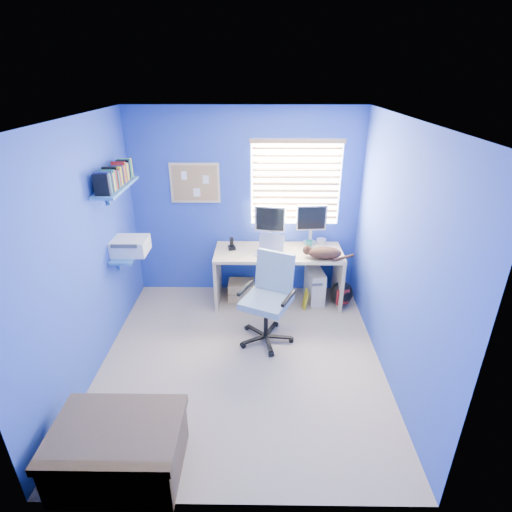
{
  "coord_description": "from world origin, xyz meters",
  "views": [
    {
      "loc": [
        0.2,
        -3.46,
        2.87
      ],
      "look_at": [
        0.15,
        0.65,
        0.95
      ],
      "focal_mm": 28.0,
      "sensor_mm": 36.0,
      "label": 1
    }
  ],
  "objects_px": {
    "cat": "(325,253)",
    "office_chair": "(268,310)",
    "tower_pc": "(315,285)",
    "laptop": "(269,246)",
    "desk": "(278,276)"
  },
  "relations": [
    {
      "from": "cat",
      "to": "laptop",
      "type": "bearing_deg",
      "value": -174.99
    },
    {
      "from": "desk",
      "to": "tower_pc",
      "type": "bearing_deg",
      "value": 2.86
    },
    {
      "from": "tower_pc",
      "to": "office_chair",
      "type": "xyz_separation_m",
      "value": [
        -0.65,
        -0.87,
        0.16
      ]
    },
    {
      "from": "tower_pc",
      "to": "desk",
      "type": "bearing_deg",
      "value": 175.2
    },
    {
      "from": "laptop",
      "to": "office_chair",
      "type": "xyz_separation_m",
      "value": [
        -0.02,
        -0.75,
        -0.47
      ]
    },
    {
      "from": "cat",
      "to": "tower_pc",
      "type": "xyz_separation_m",
      "value": [
        -0.06,
        0.24,
        -0.59
      ]
    },
    {
      "from": "laptop",
      "to": "cat",
      "type": "relative_size",
      "value": 0.8
    },
    {
      "from": "cat",
      "to": "office_chair",
      "type": "distance_m",
      "value": 1.04
    },
    {
      "from": "cat",
      "to": "office_chair",
      "type": "relative_size",
      "value": 0.4
    },
    {
      "from": "desk",
      "to": "laptop",
      "type": "relative_size",
      "value": 5.01
    },
    {
      "from": "cat",
      "to": "office_chair",
      "type": "height_order",
      "value": "office_chair"
    },
    {
      "from": "cat",
      "to": "desk",
      "type": "bearing_deg",
      "value": 173.72
    },
    {
      "from": "desk",
      "to": "office_chair",
      "type": "relative_size",
      "value": 1.61
    },
    {
      "from": "tower_pc",
      "to": "office_chair",
      "type": "bearing_deg",
      "value": -134.39
    },
    {
      "from": "laptop",
      "to": "office_chair",
      "type": "distance_m",
      "value": 0.88
    }
  ]
}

